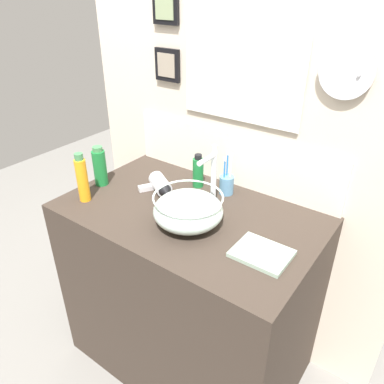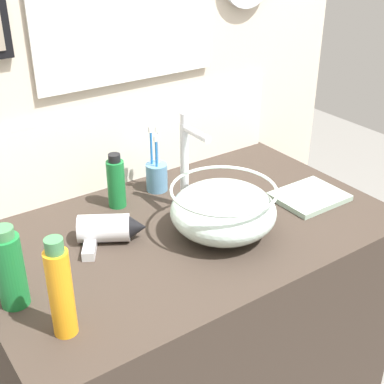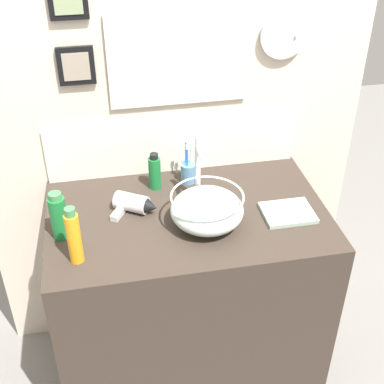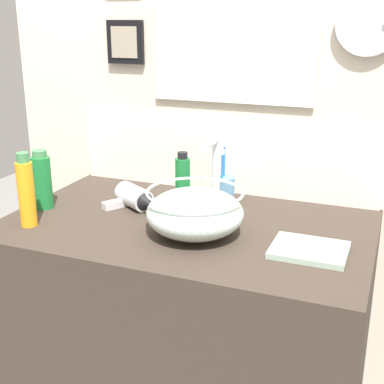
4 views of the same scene
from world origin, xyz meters
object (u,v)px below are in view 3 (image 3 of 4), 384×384
object	(u,v)px
faucet	(198,166)
hand_towel	(288,213)
hair_drier	(134,204)
lotion_bottle	(74,237)
toothbrush_cup	(188,172)
glass_bowl_sink	(207,210)
soap_dispenser	(59,216)
spray_bottle	(155,172)

from	to	relation	value
faucet	hand_towel	size ratio (longest dim) A/B	1.43
hair_drier	lotion_bottle	distance (m)	0.35
lotion_bottle	hand_towel	bearing A→B (deg)	8.01
hair_drier	toothbrush_cup	bearing A→B (deg)	34.80
glass_bowl_sink	soap_dispenser	world-z (taller)	soap_dispenser
faucet	lotion_bottle	xyz separation A→B (m)	(-0.49, -0.28, -0.06)
faucet	glass_bowl_sink	bearing A→B (deg)	-90.00
soap_dispenser	hand_towel	bearing A→B (deg)	-2.06
spray_bottle	soap_dispenser	xyz separation A→B (m)	(-0.38, -0.26, 0.02)
glass_bowl_sink	spray_bottle	xyz separation A→B (m)	(-0.16, 0.29, 0.01)
lotion_bottle	soap_dispenser	distance (m)	0.16
lotion_bottle	spray_bottle	bearing A→B (deg)	50.68
spray_bottle	glass_bowl_sink	bearing A→B (deg)	-61.35
hair_drier	lotion_bottle	world-z (taller)	lotion_bottle
faucet	hair_drier	xyz separation A→B (m)	(-0.26, -0.03, -0.13)
toothbrush_cup	hair_drier	bearing A→B (deg)	-145.20
hair_drier	soap_dispenser	xyz separation A→B (m)	(-0.28, -0.10, 0.06)
glass_bowl_sink	soap_dispenser	size ratio (longest dim) A/B	1.44
spray_bottle	hand_towel	world-z (taller)	spray_bottle
hair_drier	spray_bottle	bearing A→B (deg)	56.12
lotion_bottle	spray_bottle	xyz separation A→B (m)	(0.33, 0.40, -0.03)
glass_bowl_sink	hair_drier	size ratio (longest dim) A/B	1.39
hair_drier	toothbrush_cup	world-z (taller)	toothbrush_cup
glass_bowl_sink	toothbrush_cup	size ratio (longest dim) A/B	1.36
glass_bowl_sink	lotion_bottle	distance (m)	0.50
faucet	lotion_bottle	world-z (taller)	faucet
hand_towel	faucet	bearing A→B (deg)	153.16
spray_bottle	hand_towel	xyz separation A→B (m)	(0.48, -0.29, -0.07)
spray_bottle	soap_dispenser	size ratio (longest dim) A/B	0.84
hair_drier	hand_towel	xyz separation A→B (m)	(0.59, -0.14, -0.03)
soap_dispenser	hand_towel	xyz separation A→B (m)	(0.87, -0.03, -0.08)
soap_dispenser	spray_bottle	bearing A→B (deg)	33.78
glass_bowl_sink	hand_towel	world-z (taller)	glass_bowl_sink
glass_bowl_sink	lotion_bottle	world-z (taller)	lotion_bottle
hair_drier	soap_dispenser	distance (m)	0.31
glass_bowl_sink	spray_bottle	bearing A→B (deg)	118.65
soap_dispenser	faucet	bearing A→B (deg)	13.79
glass_bowl_sink	spray_bottle	world-z (taller)	spray_bottle
hair_drier	lotion_bottle	xyz separation A→B (m)	(-0.23, -0.25, 0.07)
faucet	spray_bottle	bearing A→B (deg)	141.96
spray_bottle	hand_towel	size ratio (longest dim) A/B	0.82
glass_bowl_sink	lotion_bottle	bearing A→B (deg)	-166.98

